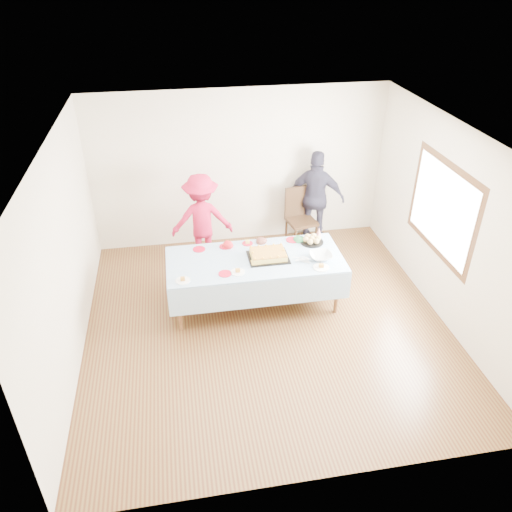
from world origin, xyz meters
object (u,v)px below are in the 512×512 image
Objects in this scene: party_table at (255,262)px; birthday_cake at (268,255)px; adult_left at (202,219)px; dining_chair at (300,214)px.

party_table is 4.35× the size of birthday_cake.
birthday_cake is at bearing 122.80° from adult_left.
party_table is at bearing -134.10° from dining_chair.
dining_chair reaches higher than birthday_cake.
dining_chair reaches higher than party_table.
birthday_cake is 0.54× the size of dining_chair.
birthday_cake is 0.37× the size of adult_left.
birthday_cake is at bearing -2.86° from party_table.
adult_left is at bearing 178.43° from dining_chair.
dining_chair is at bearing -170.08° from adult_left.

